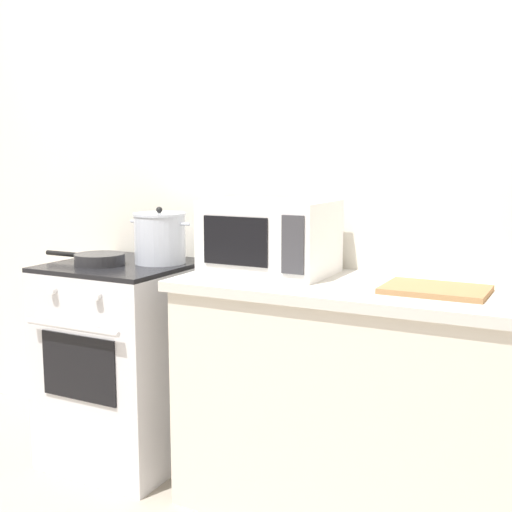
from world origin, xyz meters
TOP-DOWN VIEW (x-y plane):
  - back_wall at (0.30, 0.97)m, footprint 4.40×0.10m
  - lower_cabinet_right at (0.90, 0.62)m, footprint 1.64×0.56m
  - countertop_right at (0.90, 0.62)m, footprint 1.70×0.60m
  - stove at (-0.35, 0.60)m, footprint 0.60×0.64m
  - stock_pot at (-0.20, 0.68)m, footprint 0.32×0.23m
  - frying_pan at (-0.42, 0.52)m, footprint 0.42×0.22m
  - microwave at (0.35, 0.68)m, footprint 0.50×0.37m
  - cutting_board at (1.04, 0.60)m, footprint 0.36×0.26m

SIDE VIEW (x-z plane):
  - lower_cabinet_right at x=0.90m, z-range 0.00..0.88m
  - stove at x=-0.35m, z-range 0.00..0.92m
  - countertop_right at x=0.90m, z-range 0.88..0.92m
  - cutting_board at x=1.04m, z-range 0.92..0.94m
  - frying_pan at x=-0.42m, z-range 0.92..0.97m
  - stock_pot at x=-0.20m, z-range 0.91..1.16m
  - microwave at x=0.35m, z-range 0.92..1.22m
  - back_wall at x=0.30m, z-range 0.00..2.50m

